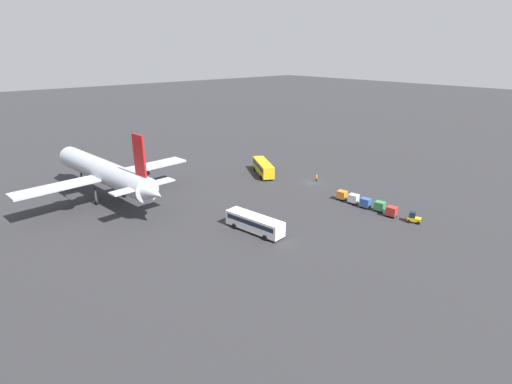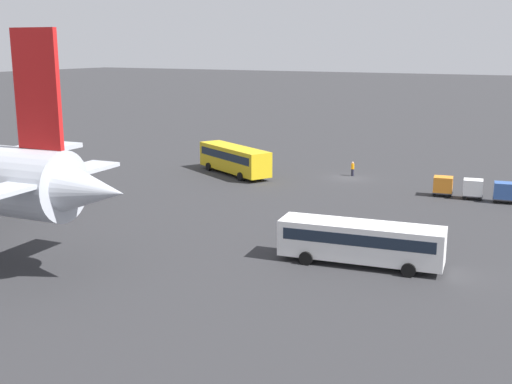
# 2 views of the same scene
# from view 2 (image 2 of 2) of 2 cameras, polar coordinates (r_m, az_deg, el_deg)

# --- Properties ---
(ground_plane) EXTENTS (600.00, 600.00, 0.00)m
(ground_plane) POSITION_cam_2_polar(r_m,az_deg,el_deg) (77.28, 8.21, 1.25)
(ground_plane) COLOR #2D2D30
(shuttle_bus_near) EXTENTS (12.09, 8.34, 3.39)m
(shuttle_bus_near) POSITION_cam_2_polar(r_m,az_deg,el_deg) (78.38, -1.95, 3.05)
(shuttle_bus_near) COLOR gold
(shuttle_bus_near) RESTS_ON ground
(shuttle_bus_far) EXTENTS (11.95, 4.43, 3.04)m
(shuttle_bus_far) POSITION_cam_2_polar(r_m,az_deg,el_deg) (46.53, 9.29, -4.22)
(shuttle_bus_far) COLOR white
(shuttle_bus_far) RESTS_ON ground
(worker_person) EXTENTS (0.38, 0.38, 1.74)m
(worker_person) POSITION_cam_2_polar(r_m,az_deg,el_deg) (78.38, 8.58, 2.05)
(worker_person) COLOR #1E1E2D
(worker_person) RESTS_ON ground
(cargo_cart_blue) EXTENTS (2.24, 1.97, 2.06)m
(cargo_cart_blue) POSITION_cam_2_polar(r_m,az_deg,el_deg) (68.75, 21.17, 0.08)
(cargo_cart_blue) COLOR #38383D
(cargo_cart_blue) RESTS_ON ground
(cargo_cart_white) EXTENTS (2.24, 1.97, 2.06)m
(cargo_cart_white) POSITION_cam_2_polar(r_m,az_deg,el_deg) (69.26, 18.72, 0.36)
(cargo_cart_white) COLOR #38383D
(cargo_cart_white) RESTS_ON ground
(cargo_cart_orange) EXTENTS (2.24, 1.97, 2.06)m
(cargo_cart_orange) POSITION_cam_2_polar(r_m,az_deg,el_deg) (69.75, 16.29, 0.61)
(cargo_cart_orange) COLOR #38383D
(cargo_cart_orange) RESTS_ON ground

